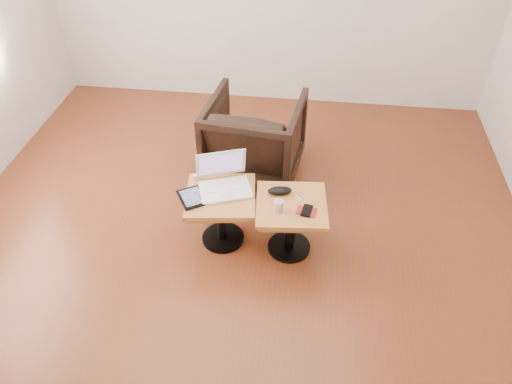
# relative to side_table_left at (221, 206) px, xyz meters

# --- Properties ---
(room_shell) EXTENTS (4.52, 4.52, 2.71)m
(room_shell) POSITION_rel_side_table_left_xyz_m (0.11, 0.01, 1.01)
(room_shell) COLOR brown
(room_shell) RESTS_ON ground
(side_table_left) EXTENTS (0.55, 0.55, 0.45)m
(side_table_left) POSITION_rel_side_table_left_xyz_m (0.00, 0.00, 0.00)
(side_table_left) COLOR black
(side_table_left) RESTS_ON ground
(side_table_right) EXTENTS (0.54, 0.54, 0.45)m
(side_table_right) POSITION_rel_side_table_left_xyz_m (0.51, -0.03, 0.00)
(side_table_right) COLOR black
(side_table_right) RESTS_ON ground
(laptop) EXTENTS (0.45, 0.42, 0.26)m
(laptop) POSITION_rel_side_table_left_xyz_m (0.01, 0.09, 0.16)
(laptop) COLOR white
(laptop) RESTS_ON side_table_left
(tablet) EXTENTS (0.27, 0.28, 0.02)m
(tablet) POSITION_rel_side_table_left_xyz_m (-0.19, -0.07, 0.12)
(tablet) COLOR black
(tablet) RESTS_ON side_table_left
(charging_adapter) EXTENTS (0.05, 0.05, 0.02)m
(charging_adapter) POSITION_rel_side_table_left_xyz_m (-0.22, 0.17, 0.12)
(charging_adapter) COLOR white
(charging_adapter) RESTS_ON side_table_left
(glasses_case) EXTENTS (0.19, 0.11, 0.05)m
(glasses_case) POSITION_rel_side_table_left_xyz_m (0.42, 0.06, 0.14)
(glasses_case) COLOR black
(glasses_case) RESTS_ON side_table_right
(striped_cup) EXTENTS (0.08, 0.08, 0.09)m
(striped_cup) POSITION_rel_side_table_left_xyz_m (0.43, -0.12, 0.16)
(striped_cup) COLOR #C24469
(striped_cup) RESTS_ON side_table_right
(earbuds_tangle) EXTENTS (0.07, 0.05, 0.01)m
(earbuds_tangle) POSITION_rel_side_table_left_xyz_m (0.57, 0.03, 0.12)
(earbuds_tangle) COLOR white
(earbuds_tangle) RESTS_ON side_table_right
(phone_on_sleeve) EXTENTS (0.15, 0.13, 0.02)m
(phone_on_sleeve) POSITION_rel_side_table_left_xyz_m (0.62, -0.11, 0.12)
(phone_on_sleeve) COLOR maroon
(phone_on_sleeve) RESTS_ON side_table_right
(armchair) EXTENTS (0.87, 0.89, 0.72)m
(armchair) POSITION_rel_side_table_left_xyz_m (0.13, 0.89, 0.03)
(armchair) COLOR black
(armchair) RESTS_ON ground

